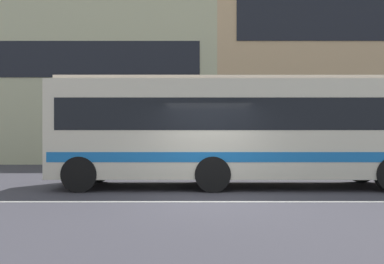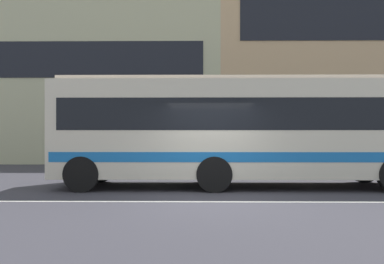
% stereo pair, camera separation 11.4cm
% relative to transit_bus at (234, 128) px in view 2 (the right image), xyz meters
% --- Properties ---
extents(ground_plane, '(160.00, 160.00, 0.00)m').
position_rel_transit_bus_xyz_m(ground_plane, '(-0.74, -2.69, -1.81)').
color(ground_plane, '#39383F').
extents(lane_centre_line, '(60.00, 0.16, 0.01)m').
position_rel_transit_bus_xyz_m(lane_centre_line, '(-0.74, -2.69, -1.80)').
color(lane_centre_line, silver).
rests_on(lane_centre_line, ground_plane).
extents(apartment_block_left, '(22.06, 8.14, 9.20)m').
position_rel_transit_bus_xyz_m(apartment_block_left, '(-10.99, 12.42, 2.79)').
color(apartment_block_left, '#B7B992').
rests_on(apartment_block_left, ground_plane).
extents(transit_bus, '(10.76, 2.56, 3.29)m').
position_rel_transit_bus_xyz_m(transit_bus, '(0.00, 0.00, 0.00)').
color(transit_bus, beige).
rests_on(transit_bus, ground_plane).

